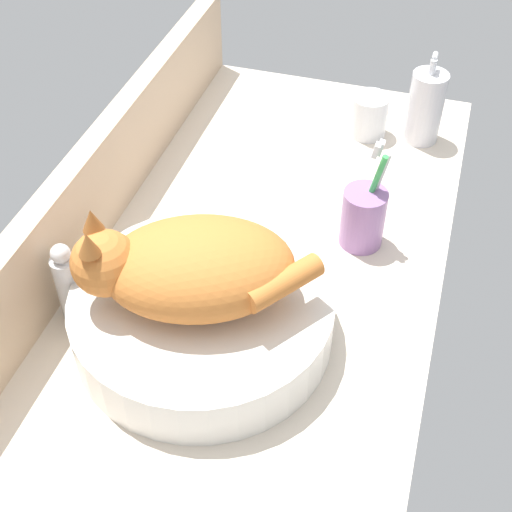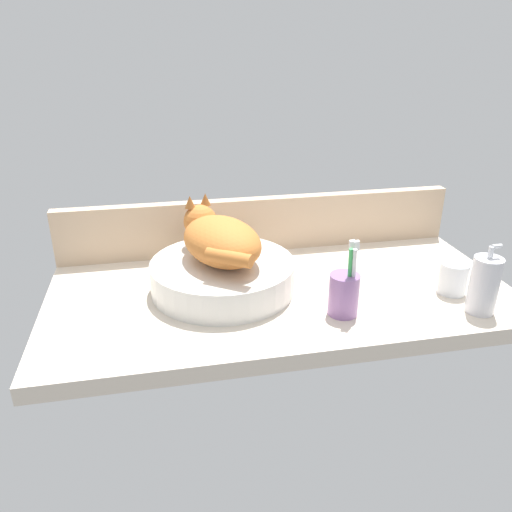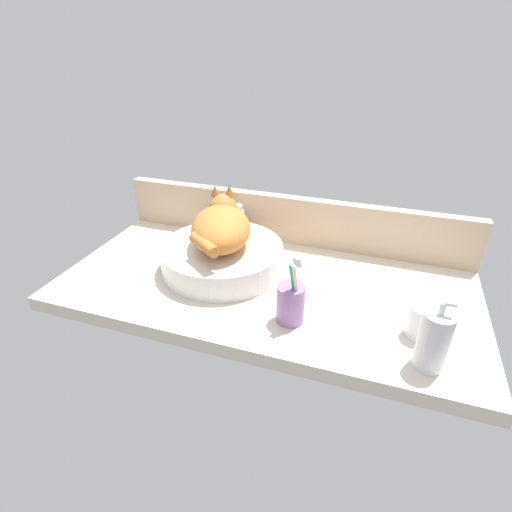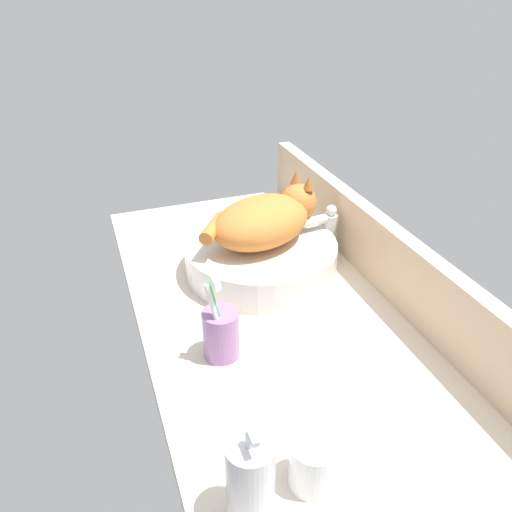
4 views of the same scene
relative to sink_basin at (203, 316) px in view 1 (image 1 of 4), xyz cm
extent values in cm
cube|color=beige|center=(14.53, -2.81, -5.89)|extent=(116.90, 57.11, 4.00)
cube|color=#CCAD8C|center=(14.53, 23.94, 4.13)|extent=(116.90, 3.60, 16.05)
cylinder|color=silver|center=(0.00, 0.00, 0.00)|extent=(36.21, 36.21, 7.78)
ellipsoid|color=#CC7533|center=(0.00, 0.00, 9.39)|extent=(24.61, 29.34, 11.00)
sphere|color=#CC7533|center=(-4.11, 11.14, 10.89)|extent=(8.80, 8.80, 8.80)
cone|color=#995726|center=(-6.52, 11.32, 16.29)|extent=(2.80, 2.80, 3.20)
cone|color=#995726|center=(-2.40, 12.84, 16.29)|extent=(2.80, 2.80, 3.20)
cylinder|color=#CC7533|center=(0.09, -11.29, 9.89)|extent=(10.82, 8.97, 3.20)
cylinder|color=silver|center=(-1.93, 19.14, 1.61)|extent=(3.60, 3.60, 11.00)
cylinder|color=silver|center=(-1.43, 14.17, 6.51)|extent=(3.19, 10.17, 2.20)
sphere|color=silver|center=(-1.93, 19.14, 8.31)|extent=(2.80, 2.80, 2.80)
cylinder|color=silver|center=(57.44, -22.86, 2.94)|extent=(6.56, 6.56, 13.65)
cylinder|color=silver|center=(57.44, -22.86, 11.16)|extent=(1.20, 1.20, 2.80)
cylinder|color=silver|center=(58.64, -22.86, 12.56)|extent=(2.20, 1.00, 1.00)
cylinder|color=#996BA8|center=(25.55, -17.48, 1.09)|extent=(6.94, 6.94, 9.96)
cylinder|color=white|center=(27.18, -18.42, 5.01)|extent=(2.62, 3.89, 16.90)
cube|color=white|center=(27.18, -18.42, 13.51)|extent=(1.45, 1.21, 2.61)
cylinder|color=green|center=(26.41, -17.97, 5.01)|extent=(2.64, 3.98, 16.88)
cube|color=white|center=(26.41, -17.97, 13.51)|extent=(1.45, 1.22, 2.62)
cylinder|color=white|center=(56.10, -12.93, 0.13)|extent=(7.02, 7.02, 8.05)
cylinder|color=silver|center=(56.10, -12.93, -1.71)|extent=(6.18, 6.18, 4.36)
camera|label=1|loc=(-60.14, -25.99, 74.37)|focal=50.00mm
camera|label=2|loc=(-14.17, -112.45, 55.45)|focal=35.00mm
camera|label=3|loc=(43.08, -94.71, 58.97)|focal=28.00mm
camera|label=4|loc=(96.15, -36.07, 61.68)|focal=35.00mm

